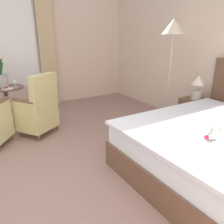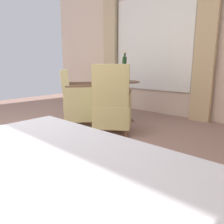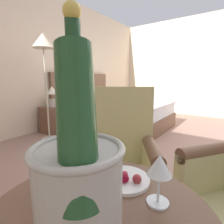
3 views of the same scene
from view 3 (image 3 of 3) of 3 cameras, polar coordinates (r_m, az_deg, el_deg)
ground_plane at (r=2.79m, az=28.55°, el=-13.83°), size 8.08×8.08×0.00m
wall_headboard_side at (r=4.30m, az=-18.36°, el=15.02°), size 6.70×0.12×2.94m
bed at (r=4.09m, az=0.67°, el=-0.16°), size 1.92×2.22×1.26m
nightstand at (r=3.87m, az=-18.51°, el=-2.27°), size 0.46×0.38×0.55m
bedside_lamp at (r=3.79m, az=-18.96°, el=5.33°), size 0.23×0.23×0.42m
floor_lamp_brass at (r=3.35m, az=-21.44°, el=18.60°), size 0.38×0.38×1.86m
champagne_bucket at (r=0.41m, az=-10.84°, el=-20.15°), size 0.20×0.20×0.51m
wine_glass_near_bucket at (r=0.53m, az=15.23°, el=-17.32°), size 0.07×0.07×0.15m
wine_glass_near_edge at (r=0.65m, az=-10.31°, el=-12.65°), size 0.07×0.07×0.14m
snack_plate at (r=0.67m, az=4.29°, el=-20.95°), size 0.18×0.18×0.04m
armchair_by_window at (r=1.37m, az=2.22°, el=-18.08°), size 0.72×0.72×1.04m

